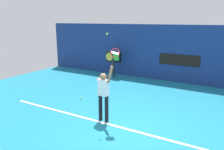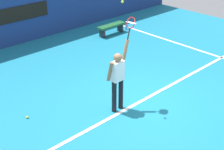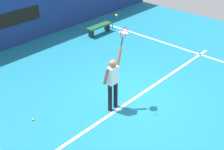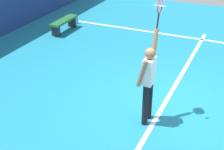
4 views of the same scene
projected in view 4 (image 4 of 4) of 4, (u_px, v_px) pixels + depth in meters
name	position (u px, v px, depth m)	size (l,w,h in m)	color
ground_plane	(169.00, 104.00, 7.74)	(18.00, 18.00, 0.00)	teal
court_baseline	(165.00, 103.00, 7.77)	(10.00, 0.10, 0.01)	white
court_sideline	(149.00, 32.00, 12.07)	(0.10, 7.00, 0.01)	white
tennis_player	(149.00, 79.00, 6.68)	(0.63, 0.31, 1.98)	black
tennis_racket	(160.00, 8.00, 6.42)	(0.38, 0.27, 0.63)	black
court_bench	(64.00, 22.00, 11.96)	(1.40, 0.36, 0.45)	#1E592D
water_bottle	(77.00, 21.00, 12.82)	(0.07, 0.07, 0.24)	#338CD8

